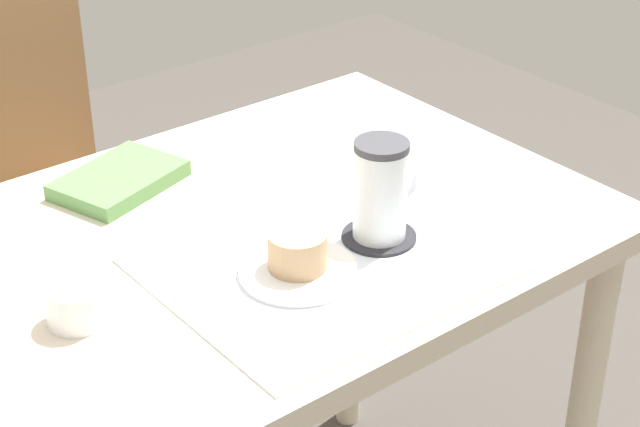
{
  "coord_description": "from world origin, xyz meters",
  "views": [
    {
      "loc": [
        -0.7,
        -1.05,
        1.5
      ],
      "look_at": [
        0.06,
        -0.1,
        0.8
      ],
      "focal_mm": 60.0,
      "sensor_mm": 36.0,
      "label": 1
    }
  ],
  "objects": [
    {
      "name": "dining_table",
      "position": [
        0.0,
        0.0,
        0.65
      ],
      "size": [
        1.0,
        0.68,
        0.75
      ],
      "color": "beige",
      "rests_on": "ground_plane"
    },
    {
      "name": "wooden_chair",
      "position": [
        -0.02,
        0.71,
        0.52
      ],
      "size": [
        0.46,
        0.46,
        0.96
      ],
      "rotation": [
        0.0,
        0.0,
        3.03
      ],
      "color": "#997047",
      "rests_on": "ground_plane"
    },
    {
      "name": "placemat",
      "position": [
        0.06,
        -0.14,
        0.76
      ],
      "size": [
        0.47,
        0.36,
        0.0
      ],
      "primitive_type": "cube",
      "color": "white",
      "rests_on": "dining_table"
    },
    {
      "name": "pastry_plate",
      "position": [
        -0.01,
        -0.14,
        0.76
      ],
      "size": [
        0.15,
        0.15,
        0.01
      ],
      "primitive_type": "cylinder",
      "color": "white",
      "rests_on": "placemat"
    },
    {
      "name": "pastry",
      "position": [
        -0.01,
        -0.14,
        0.8
      ],
      "size": [
        0.08,
        0.08,
        0.05
      ],
      "primitive_type": "cylinder",
      "color": "tan",
      "rests_on": "pastry_plate"
    },
    {
      "name": "coffee_coaster",
      "position": [
        0.14,
        -0.13,
        0.76
      ],
      "size": [
        0.1,
        0.1,
        0.0
      ],
      "primitive_type": "cylinder",
      "color": "#232328",
      "rests_on": "placemat"
    },
    {
      "name": "coffee_mug",
      "position": [
        0.14,
        -0.13,
        0.83
      ],
      "size": [
        0.11,
        0.07,
        0.14
      ],
      "color": "white",
      "rests_on": "coffee_coaster"
    },
    {
      "name": "sugar_bowl",
      "position": [
        -0.27,
        -0.05,
        0.78
      ],
      "size": [
        0.07,
        0.07,
        0.05
      ],
      "primitive_type": "cylinder",
      "color": "white",
      "rests_on": "dining_table"
    },
    {
      "name": "small_book",
      "position": [
        -0.06,
        0.22,
        0.77
      ],
      "size": [
        0.21,
        0.17,
        0.02
      ],
      "primitive_type": "cube",
      "rotation": [
        0.0,
        0.0,
        0.31
      ],
      "color": "#598C4C",
      "rests_on": "dining_table"
    }
  ]
}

